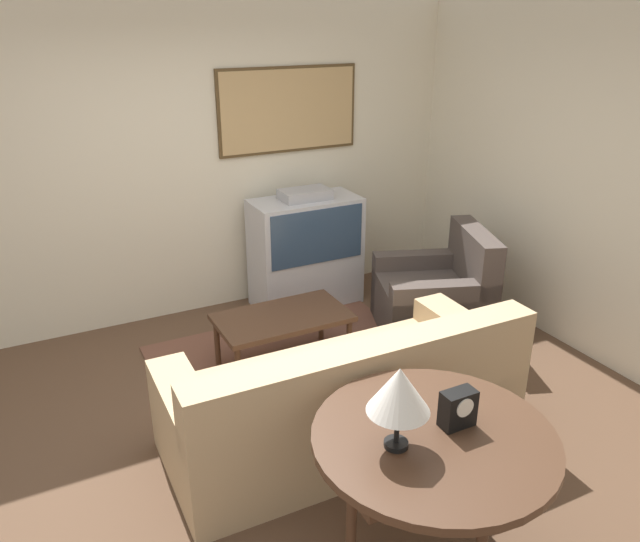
{
  "coord_description": "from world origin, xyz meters",
  "views": [
    {
      "loc": [
        -1.33,
        -3.11,
        2.58
      ],
      "look_at": [
        0.66,
        0.79,
        0.75
      ],
      "focal_mm": 35.0,
      "sensor_mm": 36.0,
      "label": 1
    }
  ],
  "objects_px": {
    "armchair": "(436,299)",
    "mantel_clock": "(458,409)",
    "tv": "(306,251)",
    "console_table": "(434,447)",
    "table_lamp": "(398,391)",
    "couch": "(345,401)",
    "coffee_table": "(282,321)"
  },
  "relations": [
    {
      "from": "armchair",
      "to": "mantel_clock",
      "type": "xyz_separation_m",
      "value": [
        -1.42,
        -1.99,
        0.57
      ]
    },
    {
      "from": "tv",
      "to": "console_table",
      "type": "bearing_deg",
      "value": -104.98
    },
    {
      "from": "armchair",
      "to": "console_table",
      "type": "xyz_separation_m",
      "value": [
        -1.55,
        -2.0,
        0.42
      ]
    },
    {
      "from": "tv",
      "to": "console_table",
      "type": "distance_m",
      "value": 3.14
    },
    {
      "from": "table_lamp",
      "to": "tv",
      "type": "bearing_deg",
      "value": 71.3
    },
    {
      "from": "couch",
      "to": "console_table",
      "type": "distance_m",
      "value": 1.11
    },
    {
      "from": "coffee_table",
      "to": "mantel_clock",
      "type": "height_order",
      "value": "mantel_clock"
    },
    {
      "from": "coffee_table",
      "to": "table_lamp",
      "type": "relative_size",
      "value": 2.5
    },
    {
      "from": "mantel_clock",
      "to": "table_lamp",
      "type": "bearing_deg",
      "value": 179.85
    },
    {
      "from": "armchair",
      "to": "table_lamp",
      "type": "xyz_separation_m",
      "value": [
        -1.76,
        -1.99,
        0.77
      ]
    },
    {
      "from": "console_table",
      "to": "armchair",
      "type": "bearing_deg",
      "value": 52.27
    },
    {
      "from": "couch",
      "to": "tv",
      "type": "bearing_deg",
      "value": -108.64
    },
    {
      "from": "tv",
      "to": "armchair",
      "type": "xyz_separation_m",
      "value": [
        0.74,
        -1.02,
        -0.22
      ]
    },
    {
      "from": "coffee_table",
      "to": "mantel_clock",
      "type": "distance_m",
      "value": 2.1
    },
    {
      "from": "tv",
      "to": "table_lamp",
      "type": "distance_m",
      "value": 3.22
    },
    {
      "from": "armchair",
      "to": "table_lamp",
      "type": "bearing_deg",
      "value": -21.05
    },
    {
      "from": "coffee_table",
      "to": "console_table",
      "type": "distance_m",
      "value": 2.09
    },
    {
      "from": "couch",
      "to": "console_table",
      "type": "bearing_deg",
      "value": 84.47
    },
    {
      "from": "mantel_clock",
      "to": "tv",
      "type": "bearing_deg",
      "value": 77.34
    },
    {
      "from": "armchair",
      "to": "coffee_table",
      "type": "xyz_separation_m",
      "value": [
        -1.41,
        0.05,
        0.09
      ]
    },
    {
      "from": "tv",
      "to": "mantel_clock",
      "type": "height_order",
      "value": "tv"
    },
    {
      "from": "tv",
      "to": "couch",
      "type": "relative_size",
      "value": 0.5
    },
    {
      "from": "tv",
      "to": "console_table",
      "type": "relative_size",
      "value": 0.98
    },
    {
      "from": "tv",
      "to": "console_table",
      "type": "xyz_separation_m",
      "value": [
        -0.81,
        -3.02,
        0.19
      ]
    },
    {
      "from": "armchair",
      "to": "console_table",
      "type": "distance_m",
      "value": 2.57
    },
    {
      "from": "console_table",
      "to": "table_lamp",
      "type": "xyz_separation_m",
      "value": [
        -0.21,
        0.02,
        0.36
      ]
    },
    {
      "from": "coffee_table",
      "to": "table_lamp",
      "type": "bearing_deg",
      "value": -99.71
    },
    {
      "from": "coffee_table",
      "to": "console_table",
      "type": "height_order",
      "value": "console_table"
    },
    {
      "from": "console_table",
      "to": "tv",
      "type": "bearing_deg",
      "value": 75.02
    },
    {
      "from": "coffee_table",
      "to": "tv",
      "type": "bearing_deg",
      "value": 55.29
    },
    {
      "from": "tv",
      "to": "armchair",
      "type": "bearing_deg",
      "value": -53.94
    },
    {
      "from": "armchair",
      "to": "couch",
      "type": "bearing_deg",
      "value": -35.36
    }
  ]
}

